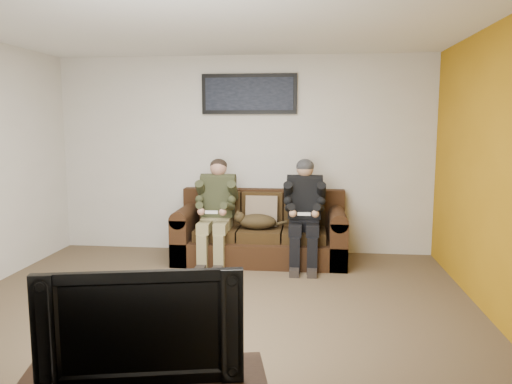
# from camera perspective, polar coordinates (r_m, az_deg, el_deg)

# --- Properties ---
(floor) EXTENTS (5.00, 5.00, 0.00)m
(floor) POSITION_cam_1_polar(r_m,az_deg,el_deg) (4.76, -5.11, -13.36)
(floor) COLOR brown
(floor) RESTS_ON ground
(ceiling) EXTENTS (5.00, 5.00, 0.00)m
(ceiling) POSITION_cam_1_polar(r_m,az_deg,el_deg) (4.53, -5.53, 19.02)
(ceiling) COLOR silver
(ceiling) RESTS_ON ground
(wall_back) EXTENTS (5.00, 0.00, 5.00)m
(wall_back) POSITION_cam_1_polar(r_m,az_deg,el_deg) (6.67, -1.46, 4.25)
(wall_back) COLOR beige
(wall_back) RESTS_ON ground
(wall_front) EXTENTS (5.00, 0.00, 5.00)m
(wall_front) POSITION_cam_1_polar(r_m,az_deg,el_deg) (2.32, -16.45, -2.95)
(wall_front) COLOR beige
(wall_front) RESTS_ON ground
(wall_right) EXTENTS (0.00, 4.50, 4.50)m
(wall_right) POSITION_cam_1_polar(r_m,az_deg,el_deg) (4.66, 26.44, 1.85)
(wall_right) COLOR beige
(wall_right) RESTS_ON ground
(accent_wall_right) EXTENTS (0.00, 4.50, 4.50)m
(accent_wall_right) POSITION_cam_1_polar(r_m,az_deg,el_deg) (4.65, 26.32, 1.85)
(accent_wall_right) COLOR #B17A11
(accent_wall_right) RESTS_ON ground
(sofa) EXTENTS (2.11, 0.91, 0.86)m
(sofa) POSITION_cam_1_polar(r_m,az_deg,el_deg) (6.36, 0.61, -4.80)
(sofa) COLOR #311C0E
(sofa) RESTS_ON ground
(throw_pillow) EXTENTS (0.40, 0.19, 0.40)m
(throw_pillow) POSITION_cam_1_polar(r_m,az_deg,el_deg) (6.34, 0.65, -2.18)
(throw_pillow) COLOR #806B54
(throw_pillow) RESTS_ON sofa
(throw_blanket) EXTENTS (0.43, 0.21, 0.08)m
(throw_blanket) POSITION_cam_1_polar(r_m,az_deg,el_deg) (6.62, -4.67, 0.40)
(throw_blanket) COLOR gray
(throw_blanket) RESTS_ON sofa
(person_left) EXTENTS (0.51, 0.87, 1.28)m
(person_left) POSITION_cam_1_polar(r_m,az_deg,el_deg) (6.19, -4.55, -1.52)
(person_left) COLOR #8B8056
(person_left) RESTS_ON sofa
(person_right) EXTENTS (0.51, 0.86, 1.29)m
(person_right) POSITION_cam_1_polar(r_m,az_deg,el_deg) (6.08, 5.55, -1.66)
(person_right) COLOR black
(person_right) RESTS_ON sofa
(cat) EXTENTS (0.66, 0.26, 0.24)m
(cat) POSITION_cam_1_polar(r_m,az_deg,el_deg) (6.16, -0.03, -3.35)
(cat) COLOR #48371C
(cat) RESTS_ON sofa
(framed_poster) EXTENTS (1.25, 0.05, 0.52)m
(framed_poster) POSITION_cam_1_polar(r_m,az_deg,el_deg) (6.63, -0.78, 11.14)
(framed_poster) COLOR black
(framed_poster) RESTS_ON wall_back
(television) EXTENTS (1.04, 0.35, 0.60)m
(television) POSITION_cam_1_polar(r_m,az_deg,el_deg) (2.75, -12.85, -14.18)
(television) COLOR black
(television) RESTS_ON tv_stand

